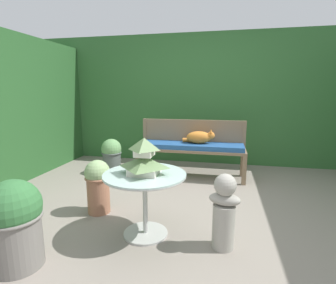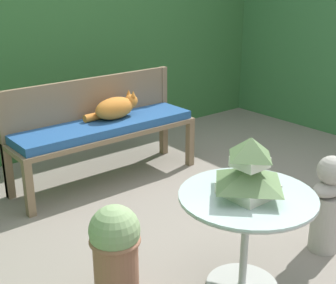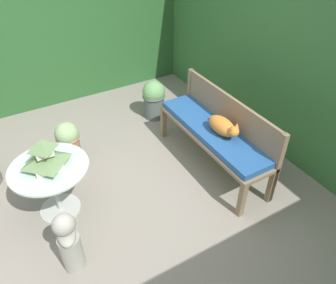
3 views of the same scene
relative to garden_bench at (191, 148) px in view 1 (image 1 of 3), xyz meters
The scene contains 11 objects.
ground 1.30m from the garden_bench, 83.34° to the right, with size 30.00×30.00×0.00m, color gray.
foliage_hedge_back 1.57m from the garden_bench, 84.23° to the left, with size 6.40×1.02×2.34m, color #336633.
garden_bench is the anchor object (origin of this frame).
bench_backrest 0.28m from the garden_bench, 90.00° to the left, with size 1.64×0.06×0.88m.
cat 0.22m from the garden_bench, 12.01° to the left, with size 0.50×0.22×0.22m.
patio_table 1.78m from the garden_bench, 96.29° to the right, with size 0.75×0.75×0.59m.
pagoda_birdhouse 1.80m from the garden_bench, 96.29° to the right, with size 0.34×0.34×0.33m.
garden_bust 1.91m from the garden_bench, 74.34° to the right, with size 0.28×0.19×0.66m.
potted_plant_table_near 1.30m from the garden_bench, behind, with size 0.32×0.32×0.57m.
potted_plant_path_edge 2.61m from the garden_bench, 112.82° to the right, with size 0.41×0.41×0.69m.
potted_plant_bench_left 1.67m from the garden_bench, 120.15° to the right, with size 0.27×0.27×0.59m.
Camera 1 is at (0.34, -2.72, 1.32)m, focal length 28.00 mm.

